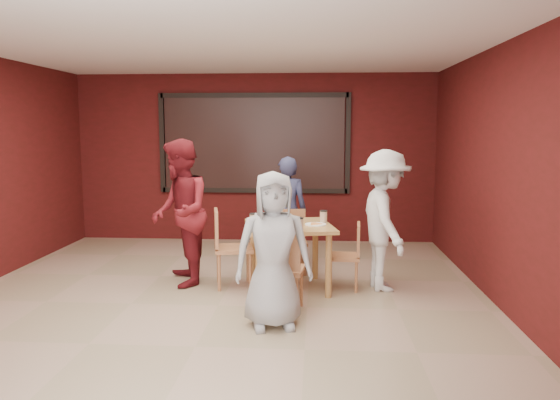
# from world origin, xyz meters

# --- Properties ---
(floor) EXTENTS (7.00, 7.00, 0.00)m
(floor) POSITION_xyz_m (0.00, 0.00, 0.00)
(floor) COLOR tan
(floor) RESTS_ON ground
(window_blinds) EXTENTS (3.00, 0.02, 1.50)m
(window_blinds) POSITION_xyz_m (0.00, 3.45, 1.65)
(window_blinds) COLOR black
(dining_table) EXTENTS (1.16, 1.16, 0.93)m
(dining_table) POSITION_xyz_m (0.73, 0.67, 0.68)
(dining_table) COLOR tan
(dining_table) RESTS_ON floor
(chair_front) EXTENTS (0.47, 0.47, 0.89)m
(chair_front) POSITION_xyz_m (0.70, -0.19, 0.50)
(chair_front) COLOR #B67646
(chair_front) RESTS_ON floor
(chair_back) EXTENTS (0.44, 0.44, 0.83)m
(chair_back) POSITION_xyz_m (0.72, 1.47, 0.47)
(chair_back) COLOR #B67646
(chair_back) RESTS_ON floor
(chair_left) EXTENTS (0.54, 0.54, 0.94)m
(chair_left) POSITION_xyz_m (-0.02, 0.72, 0.53)
(chair_left) COLOR #B67646
(chair_left) RESTS_ON floor
(chair_right) EXTENTS (0.41, 0.41, 0.79)m
(chair_right) POSITION_xyz_m (1.44, 0.72, 0.45)
(chair_right) COLOR #B67646
(chair_right) RESTS_ON floor
(diner_front) EXTENTS (0.82, 0.62, 1.51)m
(diner_front) POSITION_xyz_m (0.65, -0.58, 0.75)
(diner_front) COLOR #A5A5A5
(diner_front) RESTS_ON floor
(diner_back) EXTENTS (0.56, 0.38, 1.52)m
(diner_back) POSITION_xyz_m (0.64, 1.88, 0.76)
(diner_back) COLOR #303355
(diner_back) RESTS_ON floor
(diner_left) EXTENTS (0.90, 1.02, 1.78)m
(diner_left) POSITION_xyz_m (-0.60, 0.78, 0.89)
(diner_left) COLOR maroon
(diner_left) RESTS_ON floor
(diner_right) EXTENTS (0.78, 1.16, 1.66)m
(diner_right) POSITION_xyz_m (1.85, 0.75, 0.83)
(diner_right) COLOR silver
(diner_right) RESTS_ON floor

